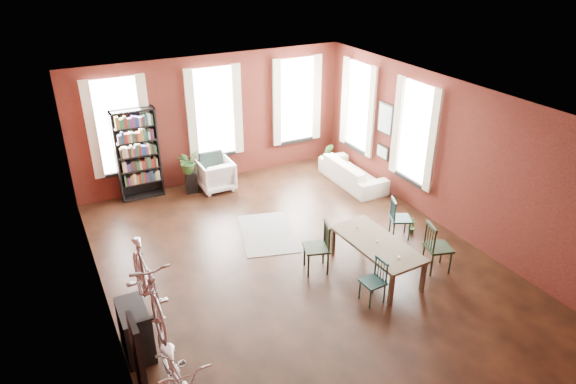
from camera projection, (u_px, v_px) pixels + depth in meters
room at (296, 149)px, 9.56m from camera, size 9.00×9.04×3.22m
dining_table at (376, 257)px, 9.58m from camera, size 0.95×1.93×0.65m
dining_chair_a at (373, 282)px, 8.76m from camera, size 0.38×0.38×0.80m
dining_chair_b at (316, 248)px, 9.55m from camera, size 0.57×0.57×0.99m
dining_chair_c at (438, 247)px, 9.56m from camera, size 0.56×0.56×0.98m
dining_chair_d at (400, 218)px, 10.65m from camera, size 0.53×0.53×0.87m
bookshelf at (138, 155)px, 12.03m from camera, size 1.00×0.32×2.20m
white_armchair at (216, 174)px, 12.72m from camera, size 0.81×0.76×0.83m
cream_sofa at (353, 169)px, 13.01m from camera, size 0.61×2.08×0.81m
striped_rug at (267, 233)px, 10.95m from camera, size 1.52×1.97×0.01m
bike_wall_rack at (139, 360)px, 6.80m from camera, size 0.16×0.60×1.30m
console_table at (135, 330)px, 7.68m from camera, size 0.40×0.80×0.80m
plant_stand at (191, 182)px, 12.63m from camera, size 0.30×0.30×0.53m
plant_by_sofa at (326, 161)px, 14.11m from camera, size 0.62×0.76×0.30m
plant_small at (412, 230)px, 10.95m from camera, size 0.41×0.43×0.14m
bicycle_floor at (174, 349)px, 6.42m from camera, size 0.64×0.97×1.84m
bicycle_hung at (144, 262)px, 6.24m from camera, size 0.47×1.00×1.66m
plant_on_stand at (188, 164)px, 12.42m from camera, size 0.71×0.74×0.45m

